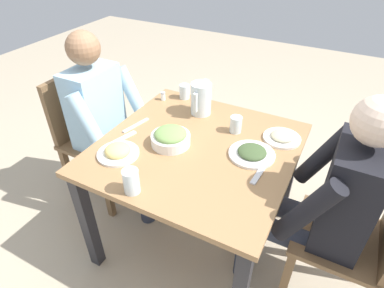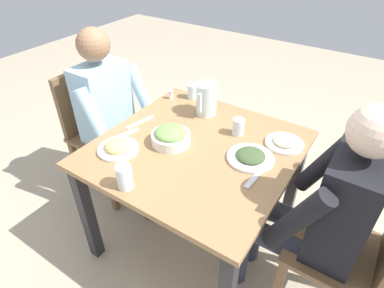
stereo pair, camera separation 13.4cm
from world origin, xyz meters
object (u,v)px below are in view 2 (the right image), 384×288
Objects in this scene: salad_bowl at (171,136)px; plate_dolmas at (251,157)px; chair_near at (97,126)px; diner_far at (318,209)px; water_glass_near_right at (192,91)px; water_glass_far_right at (124,177)px; plate_beans at (284,142)px; water_pitcher at (206,99)px; water_glass_by_pitcher at (238,127)px; dining_table at (196,163)px; salt_shaker at (171,95)px; chair_far at (358,252)px; diner_near at (116,116)px; plate_fries at (118,147)px.

salad_bowl reaches higher than plate_dolmas.
diner_far is (0.08, 1.48, 0.15)m from chair_near.
water_glass_far_right is at bearing 13.90° from water_glass_near_right.
plate_beans is (-0.29, -0.27, 0.08)m from diner_far.
water_pitcher is 0.36m from salad_bowl.
water_glass_by_pitcher is at bearing 99.15° from chair_near.
water_glass_far_right is (0.64, -0.22, 0.01)m from water_glass_by_pitcher.
chair_near is (-0.06, -0.84, -0.10)m from dining_table.
chair_near is at bearing -98.50° from salad_bowl.
chair_far is at bearing 73.69° from salt_shaker.
plate_dolmas is 4.25× the size of salt_shaker.
salt_shaker is (-0.35, -0.42, 0.14)m from dining_table.
salad_bowl reaches higher than dining_table.
diner_far is (0.08, 1.28, 0.00)m from diner_near.
water_glass_by_pitcher is at bearing -108.52° from chair_far.
diner_near reaches higher than salt_shaker.
salad_bowl is at bearing 0.50° from water_pitcher.
dining_table is 4.72× the size of plate_fries.
plate_dolmas is at bearing -102.31° from diner_far.
diner_near is 0.53m from salad_bowl.
plate_dolmas is (0.01, 0.91, 0.08)m from diner_near.
diner_near is (-0.06, -0.64, 0.04)m from dining_table.
chair_near is 7.86× the size of water_glass_far_right.
chair_far is 9.71× the size of water_glass_near_right.
chair_near is 1.25m from plate_beans.
chair_near is 3.89× the size of plate_dolmas.
salt_shaker reaches higher than dining_table.
water_pitcher is 0.94× the size of salad_bowl.
diner_near is at bearing -93.26° from chair_far.
diner_far is at bearing 64.39° from water_glass_near_right.
water_glass_far_right is at bearing 22.65° from salt_shaker.
chair_near is 9.71× the size of water_glass_near_right.
water_pitcher is (-0.25, 0.71, 0.31)m from chair_near.
water_pitcher reaches higher than salt_shaker.
water_glass_by_pitcher is 0.81× the size of water_glass_far_right.
chair_far is 4.70× the size of water_pitcher.
water_glass_by_pitcher is 0.48m from water_glass_near_right.
plate_dolmas is at bearing -24.79° from plate_beans.
salad_bowl is at bearing -43.93° from water_glass_by_pitcher.
salad_bowl is at bearing 137.22° from plate_fries.
chair_far reaches higher than water_glass_near_right.
water_pitcher is at bearing -109.67° from water_glass_by_pitcher.
water_glass_far_right reaches higher than salad_bowl.
plate_beans is (-0.29, -0.47, 0.22)m from chair_far.
dining_table is 0.46m from water_glass_far_right.
water_glass_by_pitcher reaches higher than plate_dolmas.
salt_shaker is (-0.37, -1.06, 0.09)m from diner_far.
water_glass_far_right is at bearing -19.27° from water_glass_by_pitcher.
water_pitcher is 0.83× the size of plate_dolmas.
diner_near reaches higher than water_glass_by_pitcher.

